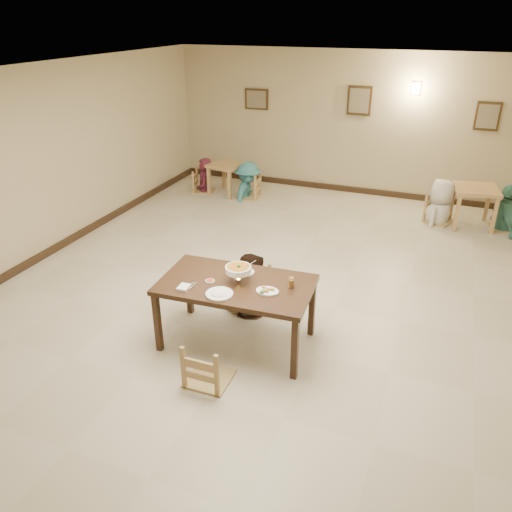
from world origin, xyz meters
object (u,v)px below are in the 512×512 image
at_px(main_diner, 248,254).
at_px(bg_diner_a, 203,158).
at_px(curry_warmer, 238,269).
at_px(bg_table_right, 475,195).
at_px(bg_chair_rr, 507,206).
at_px(drink_glass, 291,283).
at_px(chair_far, 252,273).
at_px(chair_near, 208,342).
at_px(bg_chair_ll, 204,171).
at_px(bg_chair_lr, 248,174).
at_px(bg_diner_c, 445,180).
at_px(bg_chair_rl, 442,198).
at_px(bg_table_left, 226,170).
at_px(bg_diner_d, 512,185).
at_px(bg_diner_b, 248,162).
at_px(main_table, 236,289).

distance_m(main_diner, bg_diner_a, 5.06).
bearing_deg(curry_warmer, bg_table_right, 61.97).
bearing_deg(bg_chair_rr, bg_diner_a, -108.52).
distance_m(drink_glass, bg_table_right, 5.30).
bearing_deg(chair_far, chair_near, -95.98).
height_order(bg_chair_ll, bg_chair_lr, bg_chair_lr).
distance_m(chair_near, bg_diner_c, 6.15).
height_order(chair_near, bg_diner_c, bg_diner_c).
height_order(bg_table_right, bg_chair_rl, bg_chair_rl).
height_order(main_diner, bg_chair_lr, main_diner).
distance_m(chair_far, bg_table_left, 4.78).
xyz_separation_m(bg_chair_rr, bg_diner_d, (-0.00, -0.00, 0.41)).
distance_m(bg_chair_ll, bg_diner_d, 6.20).
xyz_separation_m(chair_far, drink_glass, (0.77, -0.72, 0.38)).
xyz_separation_m(bg_chair_rl, bg_chair_rr, (1.14, 0.06, -0.04)).
distance_m(main_diner, bg_diner_d, 5.48).
height_order(bg_table_right, bg_diner_a, bg_diner_a).
distance_m(bg_chair_rl, bg_chair_rr, 1.15).
bearing_deg(bg_table_left, drink_glass, -58.26).
bearing_deg(drink_glass, curry_warmer, -171.73).
bearing_deg(bg_diner_d, bg_diner_b, 73.94).
relative_size(bg_diner_b, bg_diner_d, 0.91).
relative_size(bg_diner_b, bg_diner_c, 0.92).
bearing_deg(bg_table_right, curry_warmer, -118.03).
xyz_separation_m(bg_table_right, bg_chair_rl, (-0.57, 0.00, -0.13)).
relative_size(curry_warmer, bg_diner_a, 0.22).
height_order(bg_table_left, bg_chair_lr, bg_chair_lr).
bearing_deg(bg_diner_d, drink_glass, 135.20).
distance_m(drink_glass, bg_table_left, 5.81).
relative_size(chair_near, bg_chair_ll, 1.06).
bearing_deg(bg_diner_c, bg_chair_rr, 113.51).
distance_m(main_table, bg_chair_lr, 5.34).
xyz_separation_m(chair_far, bg_diner_a, (-2.81, 4.14, 0.24)).
bearing_deg(bg_chair_ll, curry_warmer, -163.49).
bearing_deg(chair_near, bg_table_left, -68.18).
xyz_separation_m(curry_warmer, bg_chair_rl, (2.08, 4.98, -0.50)).
xyz_separation_m(bg_chair_ll, bg_chair_lr, (1.07, -0.00, 0.05)).
relative_size(drink_glass, bg_table_right, 0.15).
xyz_separation_m(main_table, bg_chair_lr, (-1.88, 4.99, -0.23)).
bearing_deg(bg_table_left, chair_far, -61.57).
xyz_separation_m(main_table, chair_far, (-0.14, 0.85, -0.23)).
xyz_separation_m(main_diner, bg_table_right, (2.82, 4.25, -0.20)).
relative_size(main_table, bg_diner_c, 1.08).
height_order(chair_far, curry_warmer, curry_warmer).
distance_m(curry_warmer, bg_chair_lr, 5.32).
height_order(main_table, chair_near, chair_near).
bearing_deg(bg_diner_b, bg_chair_lr, -2.65).
height_order(chair_far, bg_diner_c, bg_diner_c).
bearing_deg(main_diner, bg_chair_ll, -60.88).
height_order(main_table, main_diner, main_diner).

